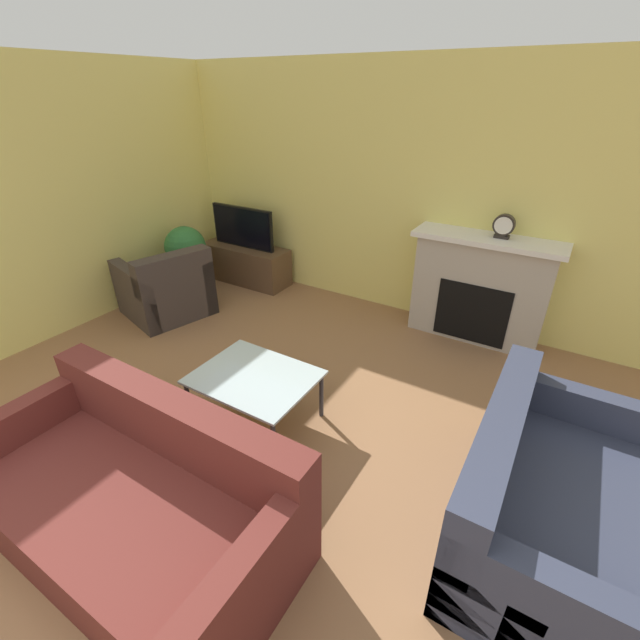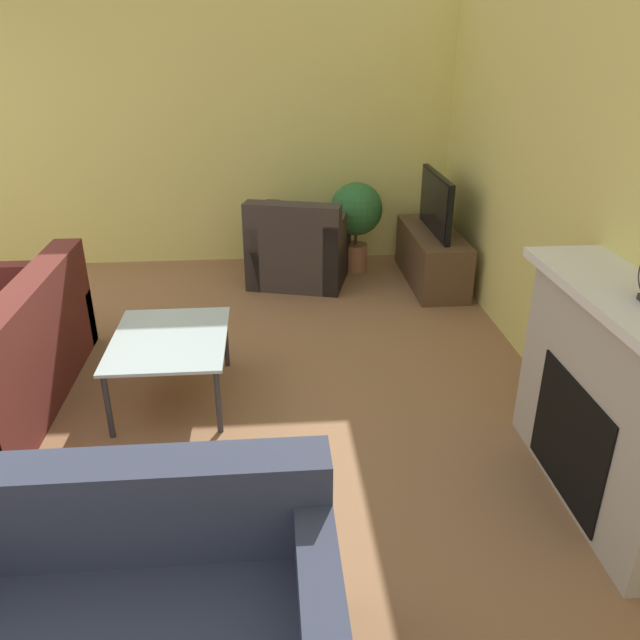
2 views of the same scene
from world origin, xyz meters
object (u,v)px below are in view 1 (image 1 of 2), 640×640
potted_plant (186,251)px  armchair_by_window (167,291)px  couch_loveseat (549,505)px  tv (243,227)px  mantel_clock (504,226)px  couch_sectional (138,501)px  coffee_table (255,380)px

potted_plant → armchair_by_window: bearing=-67.7°
couch_loveseat → potted_plant: 4.65m
tv → couch_loveseat: 4.58m
potted_plant → mantel_clock: 3.71m
armchair_by_window → couch_sectional: bearing=60.9°
couch_sectional → mantel_clock: size_ratio=8.61×
armchair_by_window → potted_plant: potted_plant is taller
couch_loveseat → coffee_table: couch_loveseat is taller
armchair_by_window → potted_plant: (-0.23, 0.57, 0.28)m
couch_sectional → armchair_by_window: size_ratio=1.87×
couch_sectional → tv: bearing=120.9°
couch_loveseat → mantel_clock: 2.57m
couch_loveseat → armchair_by_window: bearing=78.3°
coffee_table → potted_plant: bearing=147.0°
tv → coffee_table: (1.94, -2.18, -0.37)m
couch_sectional → mantel_clock: mantel_clock is taller
potted_plant → mantel_clock: bearing=12.5°
mantel_clock → couch_sectional: bearing=-109.0°
coffee_table → potted_plant: potted_plant is taller
tv → armchair_by_window: tv is taller
couch_sectional → couch_loveseat: size_ratio=1.27×
couch_sectional → potted_plant: 3.57m
armchair_by_window → mantel_clock: bearing=127.3°
mantel_clock → armchair_by_window: bearing=-157.7°
coffee_table → potted_plant: size_ratio=1.03×
potted_plant → mantel_clock: (3.56, 0.79, 0.66)m
couch_loveseat → potted_plant: bearing=72.0°
couch_loveseat → potted_plant: (-4.42, 1.44, 0.29)m
coffee_table → tv: bearing=131.6°
couch_loveseat → coffee_table: bearing=91.8°
couch_sectional → coffee_table: size_ratio=2.18×
coffee_table → mantel_clock: (1.24, 2.29, 0.84)m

